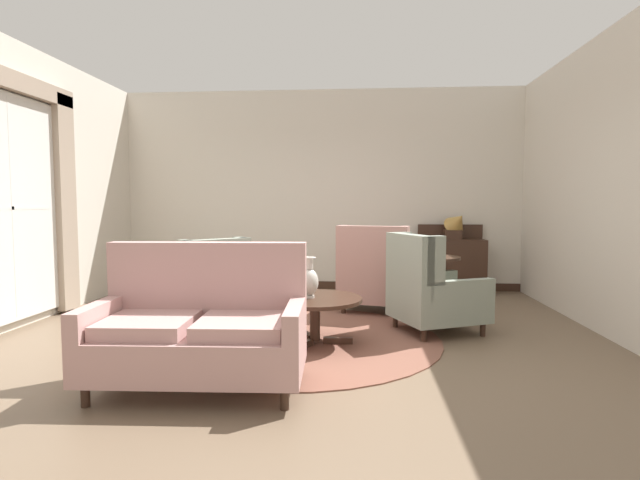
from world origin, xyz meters
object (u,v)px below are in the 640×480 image
(porcelain_vase, at_px, (310,281))
(gramophone, at_px, (456,224))
(armchair_beside_settee, at_px, (430,292))
(sideboard, at_px, (451,262))
(armchair_back_corner, at_px, (207,284))
(coffee_table, at_px, (315,306))
(settee, at_px, (199,330))
(armchair_foreground_right, at_px, (376,276))
(side_table, at_px, (434,282))

(porcelain_vase, xyz_separation_m, gramophone, (1.89, 2.76, 0.42))
(armchair_beside_settee, bearing_deg, sideboard, -39.17)
(armchair_beside_settee, bearing_deg, armchair_back_corner, 57.66)
(coffee_table, xyz_separation_m, porcelain_vase, (-0.05, -0.02, 0.24))
(settee, height_order, armchair_foreground_right, armchair_foreground_right)
(porcelain_vase, height_order, armchair_beside_settee, armchair_beside_settee)
(porcelain_vase, height_order, armchair_foreground_right, armchair_foreground_right)
(armchair_beside_settee, height_order, gramophone, gramophone)
(armchair_foreground_right, distance_m, sideboard, 1.76)
(coffee_table, xyz_separation_m, armchair_foreground_right, (0.63, 1.51, 0.07))
(coffee_table, bearing_deg, armchair_back_corner, 145.95)
(side_table, bearing_deg, armchair_beside_settee, -102.56)
(settee, relative_size, armchair_back_corner, 1.35)
(coffee_table, xyz_separation_m, settee, (-0.74, -1.14, 0.05))
(armchair_back_corner, relative_size, armchair_beside_settee, 1.08)
(armchair_foreground_right, bearing_deg, armchair_beside_settee, 130.12)
(armchair_back_corner, height_order, armchair_beside_settee, armchair_beside_settee)
(porcelain_vase, relative_size, armchair_back_corner, 0.34)
(armchair_beside_settee, bearing_deg, side_table, -36.14)
(armchair_foreground_right, bearing_deg, porcelain_vase, 78.43)
(gramophone, bearing_deg, side_table, -108.52)
(armchair_back_corner, bearing_deg, porcelain_vase, 99.89)
(armchair_back_corner, xyz_separation_m, gramophone, (3.18, 1.84, 0.62))
(armchair_foreground_right, relative_size, side_table, 1.44)
(gramophone, bearing_deg, armchair_back_corner, -149.95)
(sideboard, bearing_deg, settee, -122.67)
(settee, distance_m, armchair_back_corner, 2.13)
(coffee_table, relative_size, gramophone, 1.88)
(coffee_table, relative_size, settee, 0.58)
(gramophone, bearing_deg, armchair_beside_settee, -107.24)
(porcelain_vase, bearing_deg, coffee_table, 24.30)
(settee, relative_size, armchair_beside_settee, 1.45)
(sideboard, height_order, gramophone, gramophone)
(coffee_table, relative_size, porcelain_vase, 2.32)
(coffee_table, distance_m, settee, 1.37)
(porcelain_vase, distance_m, gramophone, 3.37)
(porcelain_vase, xyz_separation_m, settee, (-0.70, -1.12, -0.19))
(armchair_foreground_right, distance_m, gramophone, 1.83)
(armchair_foreground_right, xyz_separation_m, sideboard, (1.17, 1.31, 0.03))
(armchair_beside_settee, xyz_separation_m, sideboard, (0.64, 2.31, 0.04))
(settee, xyz_separation_m, sideboard, (2.54, 3.97, 0.05))
(coffee_table, relative_size, armchair_foreground_right, 0.83)
(armchair_beside_settee, distance_m, gramophone, 2.40)
(armchair_beside_settee, relative_size, sideboard, 1.04)
(settee, bearing_deg, porcelain_vase, 55.81)
(armchair_back_corner, bearing_deg, side_table, 137.87)
(coffee_table, relative_size, sideboard, 0.88)
(settee, bearing_deg, side_table, 44.54)
(gramophone, bearing_deg, settee, -123.71)
(settee, bearing_deg, coffee_table, 54.60)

